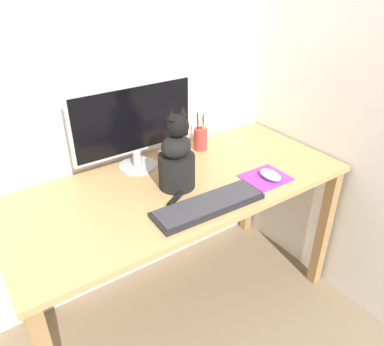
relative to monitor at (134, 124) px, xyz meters
The scene contains 10 objects.
ground_plane 0.95m from the monitor, 70.48° to the right, with size 12.00×12.00×0.00m, color #847056.
wall_back 0.37m from the monitor, 58.14° to the left, with size 7.00×0.04×2.50m.
wall_side_right 0.91m from the monitor, 15.08° to the right, with size 0.04×7.00×2.50m.
desk 0.38m from the monitor, 70.48° to the right, with size 1.43×0.64×0.71m.
monitor is the anchor object (origin of this frame).
keyboard 0.48m from the monitor, 80.57° to the right, with size 0.44×0.15×0.02m.
mousepad_right 0.60m from the monitor, 44.62° to the right, with size 0.19×0.16×0.00m.
computer_mouse_right 0.61m from the monitor, 45.15° to the right, with size 0.06×0.11×0.03m.
cat 0.26m from the monitor, 76.55° to the right, with size 0.20×0.21×0.34m.
pen_cup 0.37m from the monitor, ahead, with size 0.07×0.07×0.18m.
Camera 1 is at (-0.71, -1.12, 1.52)m, focal length 35.00 mm.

